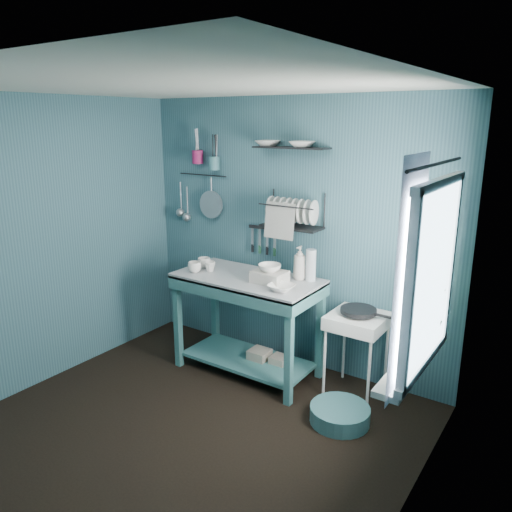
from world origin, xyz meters
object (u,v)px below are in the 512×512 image
Objects in this scene: mug_right at (204,263)px; colander at (211,205)px; frying_pan at (358,311)px; dish_rack at (292,210)px; water_bottle at (311,265)px; wash_tub at (270,277)px; work_counter at (247,325)px; floor_basin at (340,414)px; storage_tin_large at (259,361)px; utensil_cup_teal at (214,163)px; hotplate_stand at (356,355)px; potted_plant at (422,310)px; storage_tin_small at (279,366)px; mug_mid at (210,267)px; mug_left at (195,267)px; soap_bottle at (300,263)px; utensil_cup_magenta at (198,157)px.

mug_right is 0.67m from colander.
dish_rack reaches higher than frying_pan.
wash_tub is at bearing -138.37° from water_bottle.
work_counter is 2.81× the size of floor_basin.
wash_tub is 0.51× the size of dish_rack.
utensil_cup_teal is at bearing 156.48° from storage_tin_large.
hotplate_stand is 1.07m from potted_plant.
work_counter is 2.39× the size of dish_rack.
storage_tin_large is 0.20m from storage_tin_small.
mug_mid is 0.36× the size of colander.
water_bottle is at bearing 138.34° from floor_basin.
mug_left is 1.63m from hotplate_stand.
frying_pan is 0.86m from potted_plant.
dish_rack is 0.99m from utensil_cup_teal.
mug_right reaches higher than hotplate_stand.
work_counter reaches higher than frying_pan.
dish_rack is 1.77m from floor_basin.
water_bottle is at bearing 41.63° from wash_tub.
mug_left is 0.26× the size of potted_plant.
utensil_cup_teal is (-1.18, 0.16, 0.81)m from water_bottle.
mug_left reaches higher than storage_tin_large.
mug_mid is 0.13m from mug_right.
frying_pan is at bearing 16.12° from wash_tub.
potted_plant is 1.02× the size of floor_basin.
frying_pan is at bearing 7.41° from mug_right.
potted_plant is at bearing -14.77° from work_counter.
hotplate_stand reaches higher than floor_basin.
mug_mid is 0.92m from dish_rack.
mug_left is 0.26× the size of floor_basin.
wash_tub is at bearing -116.57° from storage_tin_small.
mug_right is at bearing 153.43° from mug_mid.
storage_tin_small is at bearing 8.53° from storage_tin_large.
mug_mid reaches higher than floor_basin.
potted_plant is (1.21, -0.49, -0.01)m from soap_bottle.
work_counter is 4.69× the size of water_bottle.
wash_tub reaches higher than storage_tin_large.
wash_tub is 1.34m from utensil_cup_teal.
work_counter is at bearing -157.07° from water_bottle.
water_bottle is 1.64m from utensil_cup_magenta.
soap_bottle reaches higher than floor_basin.
soap_bottle is at bearing -10.38° from colander.
utensil_cup_magenta is (-1.29, 0.18, 0.85)m from soap_bottle.
work_counter is 0.64m from mug_mid.
dish_rack is (0.64, 0.39, 0.53)m from mug_mid.
utensil_cup_magenta reaches higher than soap_bottle.
work_counter reaches higher than storage_tin_large.
soap_bottle is 0.41× the size of hotplate_stand.
colander is (-0.24, 0.41, 0.48)m from mug_right.
utensil_cup_magenta is 2.09m from storage_tin_large.
utensil_cup_magenta is 1.00× the size of utensil_cup_teal.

